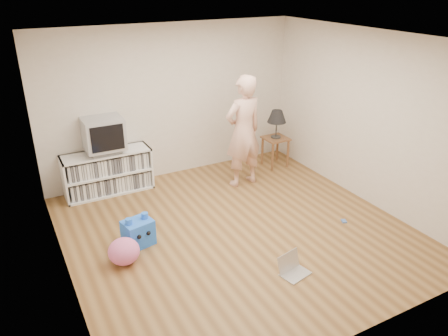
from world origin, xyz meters
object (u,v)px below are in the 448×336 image
at_px(table_lamp, 277,117).
at_px(media_unit, 108,172).
at_px(side_table, 275,144).
at_px(plush_blue, 138,232).
at_px(crt_tv, 103,133).
at_px(person, 243,132).
at_px(plush_pink, 124,251).
at_px(laptop, 292,268).
at_px(dvd_deck, 105,150).

bearing_deg(table_lamp, media_unit, 172.72).
distance_m(side_table, plush_blue, 3.36).
xyz_separation_m(crt_tv, person, (2.09, -0.76, -0.08)).
height_order(plush_blue, plush_pink, plush_blue).
bearing_deg(laptop, media_unit, 100.71).
bearing_deg(side_table, table_lamp, 0.00).
relative_size(laptop, plush_pink, 1.02).
height_order(media_unit, table_lamp, table_lamp).
distance_m(media_unit, laptop, 3.47).
bearing_deg(table_lamp, dvd_deck, 173.01).
bearing_deg(table_lamp, plush_blue, -156.49).
bearing_deg(side_table, laptop, -120.53).
bearing_deg(person, side_table, -162.58).
height_order(table_lamp, plush_blue, table_lamp).
relative_size(dvd_deck, plush_pink, 1.16).
distance_m(crt_tv, person, 2.22).
bearing_deg(crt_tv, table_lamp, -6.93).
height_order(table_lamp, plush_pink, table_lamp).
distance_m(table_lamp, plush_blue, 3.44).
height_order(side_table, table_lamp, table_lamp).
height_order(dvd_deck, person, person).
bearing_deg(plush_blue, table_lamp, 11.94).
bearing_deg(dvd_deck, table_lamp, -6.99).
bearing_deg(laptop, side_table, 46.81).
relative_size(crt_tv, plush_pink, 1.54).
relative_size(crt_tv, laptop, 1.52).
bearing_deg(media_unit, person, -20.45).
xyz_separation_m(side_table, laptop, (-1.65, -2.79, -0.35)).
bearing_deg(media_unit, plush_pink, -99.55).
height_order(side_table, laptop, side_table).
relative_size(media_unit, crt_tv, 2.33).
relative_size(media_unit, side_table, 2.55).
bearing_deg(dvd_deck, plush_pink, -99.62).
bearing_deg(media_unit, side_table, -7.28).
distance_m(media_unit, dvd_deck, 0.39).
height_order(media_unit, plush_blue, media_unit).
distance_m(table_lamp, laptop, 3.35).
height_order(table_lamp, person, person).
xyz_separation_m(media_unit, side_table, (3.02, -0.39, 0.07)).
bearing_deg(laptop, dvd_deck, 100.82).
bearing_deg(dvd_deck, crt_tv, -90.00).
bearing_deg(person, dvd_deck, -25.56).
xyz_separation_m(table_lamp, person, (-0.93, -0.39, -0.00)).
bearing_deg(plush_blue, plush_pink, -144.26).
distance_m(side_table, person, 1.14).
distance_m(person, plush_blue, 2.46).
height_order(crt_tv, side_table, crt_tv).
relative_size(table_lamp, person, 0.27).
distance_m(crt_tv, table_lamp, 3.04).
bearing_deg(plush_pink, media_unit, 80.45).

